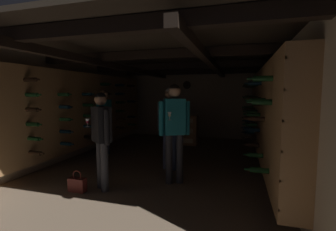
% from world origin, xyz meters
% --- Properties ---
extents(ground_plane, '(8.40, 8.40, 0.00)m').
position_xyz_m(ground_plane, '(0.00, 0.00, 0.00)').
color(ground_plane, '#7A6651').
extents(room_shell, '(4.72, 6.52, 2.41)m').
position_xyz_m(room_shell, '(-0.00, 0.28, 1.41)').
color(room_shell, tan).
rests_on(room_shell, ground_plane).
extents(wine_crate_stack, '(0.52, 0.35, 0.90)m').
position_xyz_m(wine_crate_stack, '(0.15, 1.87, 0.45)').
color(wine_crate_stack, '#A37547').
rests_on(wine_crate_stack, ground_plane).
extents(display_bottle, '(0.08, 0.08, 0.35)m').
position_xyz_m(display_bottle, '(0.13, 1.83, 1.04)').
color(display_bottle, black).
rests_on(display_bottle, wine_crate_stack).
extents(person_host_center, '(0.54, 0.25, 1.67)m').
position_xyz_m(person_host_center, '(0.25, -0.51, 1.01)').
color(person_host_center, '#232D4C').
rests_on(person_host_center, ground_plane).
extents(person_guest_near_left, '(0.46, 0.38, 1.58)m').
position_xyz_m(person_guest_near_left, '(-0.51, -1.80, 0.95)').
color(person_guest_near_left, '#2D2D33').
rests_on(person_guest_near_left, ground_plane).
extents(person_guest_mid_left, '(0.33, 0.54, 1.63)m').
position_xyz_m(person_guest_mid_left, '(-1.63, 0.10, 0.99)').
color(person_guest_mid_left, '#232D4C').
rests_on(person_guest_mid_left, ground_plane).
extents(person_guest_near_right, '(0.49, 0.42, 1.72)m').
position_xyz_m(person_guest_near_right, '(0.53, -1.21, 1.05)').
color(person_guest_near_right, '#2D2D33').
rests_on(person_guest_near_right, ground_plane).
extents(handbag, '(0.28, 0.12, 0.35)m').
position_xyz_m(handbag, '(-0.85, -2.00, 0.12)').
color(handbag, '#591E19').
rests_on(handbag, ground_plane).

